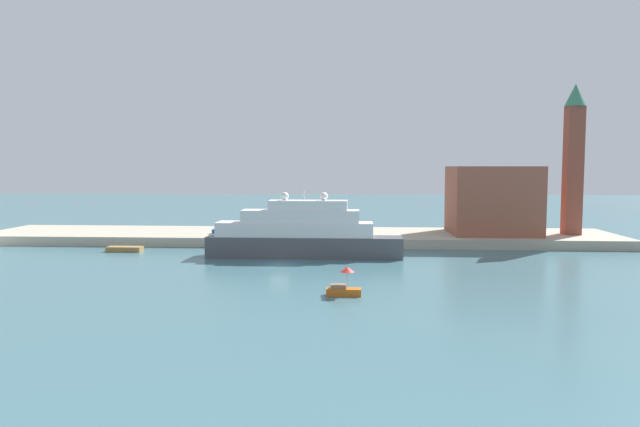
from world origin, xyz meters
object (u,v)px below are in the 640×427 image
at_px(small_motorboat, 344,286).
at_px(bell_tower, 574,154).
at_px(person_figure, 244,231).
at_px(large_yacht, 301,234).
at_px(parked_car, 225,230).
at_px(mooring_bollard, 310,235).
at_px(harbor_building, 492,200).
at_px(work_barge, 125,249).

relative_size(small_motorboat, bell_tower, 0.14).
distance_m(small_motorboat, person_figure, 41.44).
height_order(large_yacht, small_motorboat, large_yacht).
height_order(parked_car, mooring_bollard, parked_car).
xyz_separation_m(large_yacht, bell_tower, (44.76, 17.81, 12.02)).
xyz_separation_m(harbor_building, person_figure, (-42.44, -5.73, -5.00)).
height_order(work_barge, mooring_bollard, mooring_bollard).
distance_m(bell_tower, person_figure, 57.45).
distance_m(large_yacht, mooring_bollard, 9.84).
distance_m(large_yacht, harbor_building, 36.62).
height_order(work_barge, person_figure, person_figure).
bearing_deg(bell_tower, person_figure, -174.60).
distance_m(bell_tower, mooring_bollard, 46.98).
height_order(harbor_building, parked_car, harbor_building).
bearing_deg(bell_tower, parked_car, -177.26).
bearing_deg(small_motorboat, parked_car, 118.29).
relative_size(person_figure, mooring_bollard, 2.00).
relative_size(work_barge, mooring_bollard, 6.00).
relative_size(work_barge, bell_tower, 0.21).
bearing_deg(person_figure, work_barge, -152.54).
xyz_separation_m(harbor_building, mooring_bollard, (-31.03, -8.53, -5.38)).
xyz_separation_m(harbor_building, parked_car, (-46.20, -3.31, -5.24)).
bearing_deg(person_figure, harbor_building, 7.69).
distance_m(work_barge, mooring_bollard, 29.10).
distance_m(parked_car, mooring_bollard, 16.04).
distance_m(work_barge, harbor_building, 61.61).
height_order(large_yacht, harbor_building, harbor_building).
bearing_deg(harbor_building, person_figure, -172.31).
relative_size(large_yacht, parked_car, 6.36).
height_order(small_motorboat, mooring_bollard, small_motorboat).
distance_m(harbor_building, parked_car, 46.61).
bearing_deg(mooring_bollard, large_yacht, -92.57).
xyz_separation_m(small_motorboat, parked_car, (-21.46, 39.87, 1.19)).
height_order(harbor_building, mooring_bollard, harbor_building).
xyz_separation_m(work_barge, mooring_bollard, (28.42, 6.04, 1.63)).
height_order(harbor_building, bell_tower, bell_tower).
bearing_deg(bell_tower, small_motorboat, -131.68).
relative_size(harbor_building, mooring_bollard, 16.07).
relative_size(small_motorboat, person_figure, 1.99).
bearing_deg(harbor_building, bell_tower, -1.99).
xyz_separation_m(work_barge, parked_car, (13.26, 11.27, 1.76)).
bearing_deg(small_motorboat, bell_tower, 48.32).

